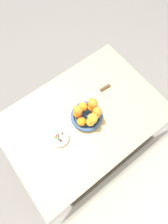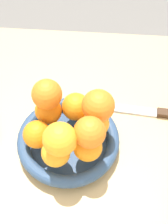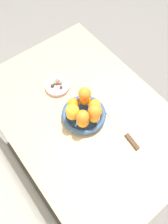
% 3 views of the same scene
% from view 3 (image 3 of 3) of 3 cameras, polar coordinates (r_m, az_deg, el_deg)
% --- Properties ---
extents(ground_plane, '(6.00, 6.00, 0.00)m').
position_cam_3_polar(ground_plane, '(1.80, 0.09, -11.44)').
color(ground_plane, slate).
extents(dining_table, '(1.10, 0.76, 0.74)m').
position_cam_3_polar(dining_table, '(1.19, 0.13, -2.22)').
color(dining_table, tan).
rests_on(dining_table, ground_plane).
extents(fruit_bowl, '(0.22, 0.22, 0.04)m').
position_cam_3_polar(fruit_bowl, '(1.08, -0.05, -0.74)').
color(fruit_bowl, navy).
rests_on(fruit_bowl, dining_table).
extents(candy_dish, '(0.13, 0.13, 0.02)m').
position_cam_3_polar(candy_dish, '(1.19, -6.95, 6.77)').
color(candy_dish, '#B28C99').
rests_on(candy_dish, dining_table).
extents(orange_0, '(0.06, 0.06, 0.06)m').
position_cam_3_polar(orange_0, '(1.03, -2.96, -0.77)').
color(orange_0, orange).
rests_on(orange_0, fruit_bowl).
extents(orange_1, '(0.06, 0.06, 0.06)m').
position_cam_3_polar(orange_1, '(1.01, -0.30, -2.48)').
color(orange_1, orange).
rests_on(orange_1, fruit_bowl).
extents(orange_2, '(0.06, 0.06, 0.06)m').
position_cam_3_polar(orange_2, '(1.02, 2.72, -1.19)').
color(orange_2, orange).
rests_on(orange_2, fruit_bowl).
extents(orange_3, '(0.06, 0.06, 0.06)m').
position_cam_3_polar(orange_3, '(1.05, 2.74, 1.69)').
color(orange_3, orange).
rests_on(orange_3, fruit_bowl).
extents(orange_4, '(0.06, 0.06, 0.06)m').
position_cam_3_polar(orange_4, '(1.07, 0.19, 3.34)').
color(orange_4, orange).
rests_on(orange_4, fruit_bowl).
extents(orange_5, '(0.06, 0.06, 0.06)m').
position_cam_3_polar(orange_5, '(1.06, -2.84, 2.13)').
color(orange_5, orange).
rests_on(orange_5, fruit_bowl).
extents(orange_6, '(0.06, 0.06, 0.06)m').
position_cam_3_polar(orange_6, '(1.02, 0.17, 4.86)').
color(orange_6, orange).
rests_on(orange_6, orange_4).
extents(orange_7, '(0.06, 0.06, 0.06)m').
position_cam_3_polar(orange_7, '(0.96, -0.34, -1.16)').
color(orange_7, orange).
rests_on(orange_7, orange_1).
extents(orange_8, '(0.06, 0.06, 0.06)m').
position_cam_3_polar(orange_8, '(0.97, -3.03, 0.36)').
color(orange_8, orange).
rests_on(orange_8, orange_0).
extents(orange_9, '(0.06, 0.06, 0.06)m').
position_cam_3_polar(orange_9, '(0.97, 2.96, 0.32)').
color(orange_9, orange).
rests_on(orange_9, orange_2).
extents(candy_ball_0, '(0.02, 0.02, 0.02)m').
position_cam_3_polar(candy_ball_0, '(1.18, -7.56, 7.56)').
color(candy_ball_0, '#4C9947').
rests_on(candy_ball_0, candy_dish).
extents(candy_ball_1, '(0.02, 0.02, 0.02)m').
position_cam_3_polar(candy_ball_1, '(1.18, -6.96, 7.67)').
color(candy_ball_1, '#C6384C').
rests_on(candy_ball_1, candy_dish).
extents(candy_ball_2, '(0.02, 0.02, 0.02)m').
position_cam_3_polar(candy_ball_2, '(1.18, -6.51, 7.85)').
color(candy_ball_2, '#C6384C').
rests_on(candy_ball_2, candy_dish).
extents(candy_ball_3, '(0.02, 0.02, 0.02)m').
position_cam_3_polar(candy_ball_3, '(1.18, -6.35, 7.52)').
color(candy_ball_3, '#4C9947').
rests_on(candy_ball_3, candy_dish).
extents(candy_ball_4, '(0.01, 0.01, 0.01)m').
position_cam_3_polar(candy_ball_4, '(1.16, -6.01, 6.46)').
color(candy_ball_4, '#472819').
rests_on(candy_ball_4, candy_dish).
extents(candy_ball_5, '(0.02, 0.02, 0.02)m').
position_cam_3_polar(candy_ball_5, '(1.17, -8.28, 6.86)').
color(candy_ball_5, '#472819').
rests_on(candy_ball_5, candy_dish).
extents(candy_ball_6, '(0.02, 0.02, 0.02)m').
position_cam_3_polar(candy_ball_6, '(1.19, -7.07, 8.27)').
color(candy_ball_6, '#4C9947').
rests_on(candy_ball_6, candy_dish).
extents(knife, '(0.26, 0.04, 0.01)m').
position_cam_3_polar(knife, '(1.08, 10.42, -5.06)').
color(knife, '#3F2819').
rests_on(knife, dining_table).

